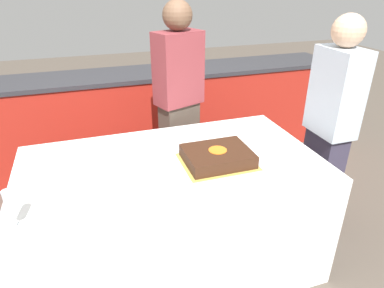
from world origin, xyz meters
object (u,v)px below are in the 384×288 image
(wine_glass, at_px, (10,204))
(plate_stack, at_px, (111,170))
(person_seated_right, at_px, (329,131))
(person_cutting_cake, at_px, (179,105))
(cake, at_px, (217,156))

(wine_glass, bearing_deg, plate_stack, 33.51)
(plate_stack, height_order, person_seated_right, person_seated_right)
(wine_glass, height_order, person_cutting_cake, person_cutting_cake)
(person_cutting_cake, bearing_deg, wine_glass, 25.39)
(cake, relative_size, plate_stack, 1.97)
(wine_glass, bearing_deg, cake, 13.99)
(cake, bearing_deg, wine_glass, -166.01)
(person_seated_right, bearing_deg, cake, -84.27)
(cake, relative_size, wine_glass, 2.18)
(wine_glass, xyz_separation_m, person_cutting_cake, (1.06, 1.07, -0.05))
(cake, relative_size, person_seated_right, 0.27)
(cake, bearing_deg, person_cutting_cake, 90.00)
(cake, distance_m, plate_stack, 0.62)
(wine_glass, distance_m, person_seated_right, 1.94)
(plate_stack, relative_size, wine_glass, 1.11)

